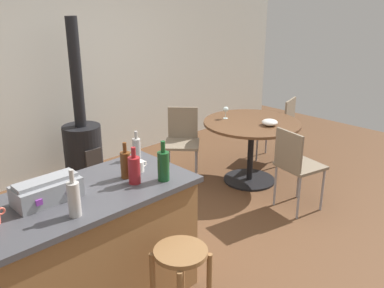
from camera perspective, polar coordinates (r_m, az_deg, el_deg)
The scene contains 18 objects.
ground_plane at distance 4.00m, azimuth 1.44°, elevation -12.84°, with size 8.80×8.80×0.00m, color brown.
back_wall at distance 5.36m, azimuth -17.23°, elevation 10.28°, with size 8.00×0.10×2.70m, color beige.
kitchen_island at distance 3.10m, azimuth -13.50°, elevation -13.99°, with size 1.49×0.73×0.92m.
wooden_stool at distance 2.76m, azimuth -1.50°, elevation -17.24°, with size 0.34×0.34×0.68m.
dining_table at distance 4.99m, azimuth 8.01°, elevation 1.11°, with size 1.12×1.12×0.75m.
folding_chair_near at distance 5.71m, azimuth 11.81°, elevation 2.62°, with size 0.49×0.49×0.86m.
folding_chair_far at distance 5.06m, azimuth -1.31°, elevation 0.79°, with size 0.57×0.57×0.86m.
folding_chair_left at distance 4.41m, azimuth 13.86°, elevation -2.50°, with size 0.48×0.48×0.88m.
wood_stove at distance 5.06m, azimuth -14.53°, elevation -0.07°, with size 0.44×0.45×1.92m.
toolbox at distance 2.81m, azimuth -19.00°, elevation -5.93°, with size 0.41×0.21×0.15m.
bottle_0 at distance 3.00m, azimuth -8.96°, elevation -2.71°, with size 0.07×0.07×0.26m.
bottle_1 at distance 2.56m, azimuth -15.65°, elevation -7.07°, with size 0.07×0.07×0.29m.
bottle_2 at distance 2.91m, azimuth -7.80°, elevation -3.41°, with size 0.08×0.08×0.26m.
bottle_3 at distance 3.34m, azimuth -7.49°, elevation -0.55°, with size 0.06×0.06×0.23m.
bottle_4 at distance 2.93m, azimuth -3.88°, elevation -2.88°, with size 0.08×0.08×0.29m.
cup_1 at distance 3.12m, azimuth -7.19°, elevation -2.99°, with size 0.12×0.08×0.08m.
wine_glass at distance 5.01m, azimuth 4.56°, elevation 4.63°, with size 0.07×0.07×0.14m.
serving_bowl at distance 4.83m, azimuth 10.44°, elevation 2.90°, with size 0.18×0.18×0.07m, color white.
Camera 1 is at (-2.42, -2.34, 2.16)m, focal length 39.52 mm.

